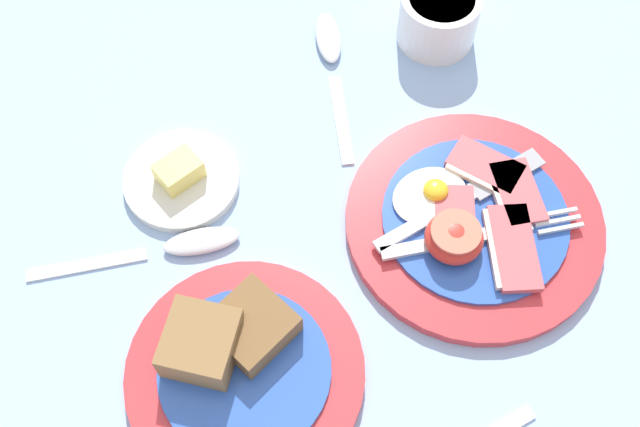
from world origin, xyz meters
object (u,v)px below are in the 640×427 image
at_px(butter_dish, 181,178).
at_px(teaspoon_near_cup, 172,247).
at_px(bread_plate, 240,363).
at_px(breakfast_plate, 472,220).
at_px(sugar_cup, 438,16).
at_px(teaspoon_by_saucer, 331,58).

distance_m(butter_dish, teaspoon_near_cup, 0.07).
bearing_deg(bread_plate, breakfast_plate, 4.42).
distance_m(bread_plate, sugar_cup, 0.41).
bearing_deg(sugar_cup, breakfast_plate, -114.93).
distance_m(breakfast_plate, teaspoon_near_cup, 0.27).
bearing_deg(breakfast_plate, butter_dish, 141.23).
height_order(breakfast_plate, teaspoon_near_cup, breakfast_plate).
bearing_deg(butter_dish, breakfast_plate, -38.77).
bearing_deg(breakfast_plate, teaspoon_by_saucer, 94.03).
distance_m(butter_dish, teaspoon_by_saucer, 0.21).
distance_m(breakfast_plate, sugar_cup, 0.23).
bearing_deg(teaspoon_by_saucer, butter_dish, 129.36).
bearing_deg(butter_dish, teaspoon_by_saucer, 17.18).
height_order(sugar_cup, teaspoon_near_cup, sugar_cup).
distance_m(bread_plate, butter_dish, 0.19).
bearing_deg(sugar_cup, butter_dish, -173.28).
xyz_separation_m(breakfast_plate, butter_dish, (-0.21, 0.17, -0.00)).
relative_size(breakfast_plate, teaspoon_by_saucer, 1.27).
relative_size(sugar_cup, teaspoon_near_cup, 0.43).
bearing_deg(bread_plate, teaspoon_near_cup, 92.62).
bearing_deg(breakfast_plate, teaspoon_near_cup, 156.18).
distance_m(bread_plate, teaspoon_near_cup, 0.13).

